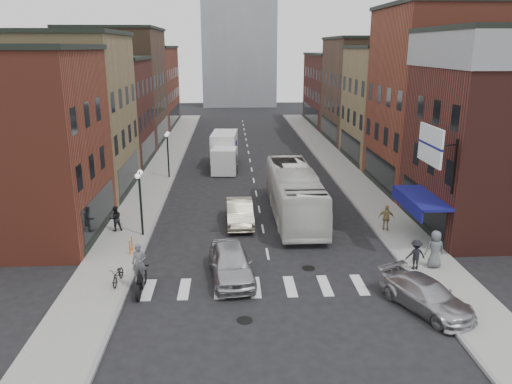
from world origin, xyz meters
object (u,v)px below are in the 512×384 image
Objects in this scene: streetlamp_near at (140,191)px; ped_right_c at (435,249)px; streetlamp_far at (168,146)px; curb_car at (426,295)px; bike_rack at (131,245)px; parked_bicycle at (118,275)px; billboard_sign at (432,146)px; sedan_left_near at (231,263)px; ped_left_solo at (115,219)px; ped_right_b at (386,218)px; sedan_left_far at (240,213)px; ped_right_a at (416,254)px; box_truck at (224,152)px; motorcycle_rider at (140,270)px; transit_bus at (294,193)px.

streetlamp_near reaches higher than ped_right_c.
curb_car is (13.90, -23.49, -2.24)m from streetlamp_far.
parked_bicycle reaches higher than bike_rack.
sedan_left_near is (-10.64, -2.50, -5.29)m from billboard_sign.
ped_right_b reaches higher than ped_left_solo.
billboard_sign reaches higher than bike_rack.
streetlamp_near is at bearing -162.75° from sedan_left_far.
sedan_left_near is 2.50× the size of ped_right_c.
parked_bicycle is 1.04× the size of ped_right_a.
ped_right_b is 5.53m from ped_right_c.
ped_right_b is at bearing -55.74° from box_truck.
motorcycle_rider is 13.01m from curb_car.
ped_right_c is at bearing -50.84° from streetlamp_far.
ped_left_solo reaches higher than sedan_left_far.
billboard_sign is 8.37m from curb_car.
sedan_left_near is (-4.33, -9.41, -0.83)m from transit_bus.
curb_car is 18.72m from ped_left_solo.
billboard_sign is 1.87× the size of ped_right_c.
ped_right_c is at bearing -93.69° from billboard_sign.
curb_car is (14.10, -6.79, 0.13)m from bike_rack.
streetlamp_far is 0.88× the size of curb_car.
ped_left_solo reaches higher than ped_right_a.
streetlamp_far is at bearing 97.97° from sedan_left_near.
sedan_left_far is 10.43m from parked_bicycle.
parked_bicycle is 1.01× the size of ped_right_b.
ped_right_b is (10.18, -17.80, -0.64)m from box_truck.
motorcycle_rider is at bearing 89.36° from ped_left_solo.
billboard_sign is 12.14m from sedan_left_near.
curb_car is at bearing -109.21° from billboard_sign.
bike_rack is at bearing 100.73° from motorcycle_rider.
ped_left_solo is (-1.56, 3.48, 0.40)m from bike_rack.
sedan_left_far is 13.97m from curb_car.
streetlamp_far is at bearing -57.67° from ped_right_a.
billboard_sign is at bearing -94.62° from ped_right_c.
billboard_sign is 0.77× the size of sedan_left_far.
sedan_left_near is 1.06× the size of curb_car.
curb_car is 3.95m from ped_right_a.
motorcycle_rider is (-3.74, -25.01, -0.46)m from box_truck.
parked_bicycle is at bearing -134.97° from transit_bus.
box_truck is at bearing 83.70° from curb_car.
sedan_left_far is 9.29m from ped_right_b.
ped_right_b is at bearing 26.50° from parked_bicycle.
curb_car is at bearing 126.44° from ped_left_solo.
box_truck is at bearing 76.18° from bike_rack.
ped_right_c reaches higher than parked_bicycle.
box_truck is 1.59× the size of sedan_left_far.
sedan_left_far is 2.90× the size of parked_bicycle.
parked_bicycle is 16.00m from ped_right_c.
streetlamp_far reaches higher than ped_right_c.
billboard_sign reaches higher than transit_bus.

